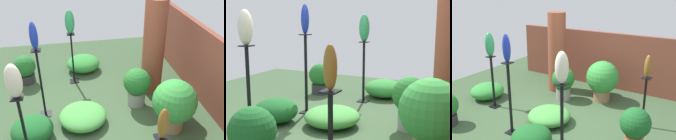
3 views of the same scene
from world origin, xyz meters
The scene contains 16 objects.
ground_plane centered at (0.00, 0.00, 0.00)m, with size 8.00×8.00×0.00m, color #385133.
brick_wall_back centered at (0.00, 2.35, 0.73)m, with size 5.60×0.12×1.46m, color brown.
brick_pillar centered at (-1.11, 1.45, 1.00)m, with size 0.45×0.45×2.00m, color brown.
pedestal_jade centered at (-1.73, -0.18, 0.54)m, with size 0.20×0.20×1.17m.
pedestal_ivory centered at (0.58, -0.97, 0.59)m, with size 0.20×0.20×1.27m.
pedestal_cobalt centered at (-0.63, -0.79, 0.63)m, with size 0.20×0.20×1.36m.
art_vase_jade centered at (-1.73, -0.18, 1.43)m, with size 0.19×0.20×0.51m, color #2D9356.
art_vase_bronze centered at (1.35, 0.71, 1.22)m, with size 0.13×0.13×0.42m, color brown.
art_vase_ivory centered at (0.58, -0.97, 1.51)m, with size 0.19×0.21×0.48m, color beige.
art_vase_cobalt centered at (-0.63, -0.79, 1.60)m, with size 0.14×0.13×0.49m, color #192D9E.
potted_plant_near_pillar centered at (-0.63, 0.99, 0.45)m, with size 0.53×0.53×0.79m.
potted_plant_back_center centered at (0.17, 1.42, 0.55)m, with size 0.75×0.75×0.96m.
potted_plant_mid_left centered at (-1.91, -1.24, 0.35)m, with size 0.48×0.48×0.65m.
foliage_bed_east centered at (-2.23, 0.08, 0.18)m, with size 0.77×0.80×0.36m, color #338C38.
foliage_bed_west centered at (-0.27, -0.11, 0.15)m, with size 0.84×0.85×0.29m, color #479942.
foliage_bed_center centered at (-0.02, -0.97, 0.19)m, with size 0.68×0.70×0.38m, color #195923.
Camera 1 is at (3.48, -0.29, 3.22)m, focal length 42.00 mm.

